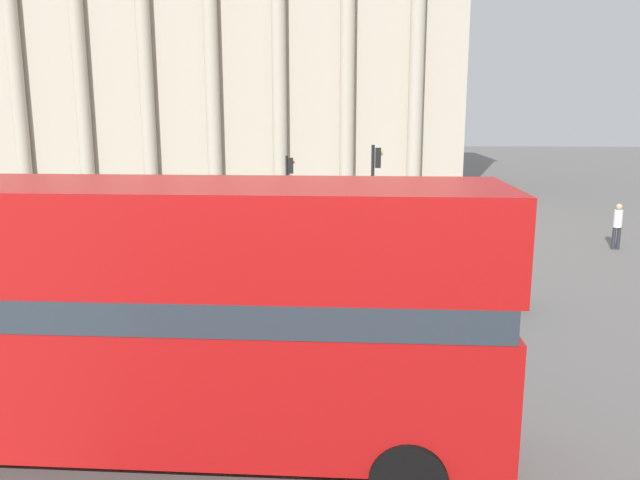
{
  "coord_description": "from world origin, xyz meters",
  "views": [
    {
      "loc": [
        -0.84,
        -2.0,
        5.22
      ],
      "look_at": [
        -2.03,
        15.96,
        1.54
      ],
      "focal_mm": 35.0,
      "sensor_mm": 36.0,
      "label": 1
    }
  ],
  "objects": [
    {
      "name": "double_decker_bus",
      "position": [
        -3.95,
        6.64,
        2.36
      ],
      "size": [
        10.35,
        2.71,
        4.24
      ],
      "rotation": [
        0.0,
        0.0,
        -0.01
      ],
      "color": "black",
      "rests_on": "ground_plane"
    },
    {
      "name": "plaza_building_left",
      "position": [
        -10.24,
        45.24,
        10.84
      ],
      "size": [
        32.25,
        15.73,
        21.69
      ],
      "color": "#B2A893",
      "rests_on": "ground_plane"
    },
    {
      "name": "traffic_light_near",
      "position": [
        -5.08,
        11.85,
        2.37
      ],
      "size": [
        0.42,
        0.24,
        3.62
      ],
      "color": "black",
      "rests_on": "ground_plane"
    },
    {
      "name": "traffic_light_mid",
      "position": [
        -0.37,
        20.16,
        2.68
      ],
      "size": [
        0.42,
        0.24,
        4.12
      ],
      "color": "black",
      "rests_on": "ground_plane"
    },
    {
      "name": "traffic_light_far",
      "position": [
        -4.11,
        25.88,
        2.21
      ],
      "size": [
        0.42,
        0.24,
        3.35
      ],
      "color": "black",
      "rests_on": "ground_plane"
    },
    {
      "name": "car_navy",
      "position": [
        1.14,
        14.77,
        0.7
      ],
      "size": [
        4.2,
        1.93,
        1.35
      ],
      "rotation": [
        0.0,
        0.0,
        0.81
      ],
      "color": "black",
      "rests_on": "ground_plane"
    },
    {
      "name": "pedestrian_white",
      "position": [
        9.1,
        22.5,
        1.04
      ],
      "size": [
        0.32,
        0.32,
        1.79
      ],
      "rotation": [
        0.0,
        0.0,
        2.82
      ],
      "color": "#282B33",
      "rests_on": "ground_plane"
    },
    {
      "name": "pedestrian_grey",
      "position": [
        -4.49,
        23.91,
        0.97
      ],
      "size": [
        0.32,
        0.32,
        1.69
      ],
      "rotation": [
        0.0,
        0.0,
        1.45
      ],
      "color": "#282B33",
      "rests_on": "ground_plane"
    }
  ]
}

